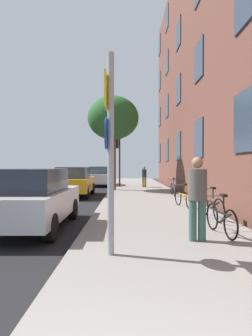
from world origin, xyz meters
The scene contains 16 objects.
ground_plane centered at (-2.40, 15.00, 0.00)m, with size 41.80×41.80×0.00m, color #332D28.
road_asphalt centered at (-4.50, 15.00, 0.01)m, with size 7.00×38.00×0.01m, color black.
sidewalk centered at (1.10, 15.00, 0.06)m, with size 4.20×38.00×0.12m, color gray.
building_facade centered at (3.70, 14.50, 7.63)m, with size 0.56×27.00×15.24m.
sign_post centered at (-0.21, 4.13, 2.13)m, with size 0.16×0.60×3.60m.
traffic_light centered at (-0.50, 20.57, 2.69)m, with size 0.43×0.24×3.76m.
tree_near centered at (-0.75, 17.52, 4.79)m, with size 3.34×3.34×6.13m.
bicycle_0 centered at (2.27, 5.56, 0.49)m, with size 0.42×1.64×0.95m.
bicycle_1 centered at (2.59, 7.40, 0.50)m, with size 0.43×1.69×0.97m.
bicycle_2 centered at (2.29, 9.82, 0.48)m, with size 0.51×1.70×0.92m.
bicycle_3 centered at (2.59, 14.01, 0.48)m, with size 0.42×1.70×0.93m.
pedestrian_0 centered at (1.60, 5.05, 1.13)m, with size 0.46×0.46×1.77m.
pedestrian_1 centered at (1.42, 19.72, 1.00)m, with size 0.48×0.48×1.54m.
car_0 centered at (-2.42, 6.63, 0.84)m, with size 1.87×4.12×1.62m.
car_1 centered at (-2.76, 14.56, 0.84)m, with size 1.89×4.15×1.62m.
car_2 centered at (-2.02, 22.29, 0.84)m, with size 2.00×3.98×1.62m.
Camera 1 is at (0.09, -0.86, 1.71)m, focal length 29.99 mm.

